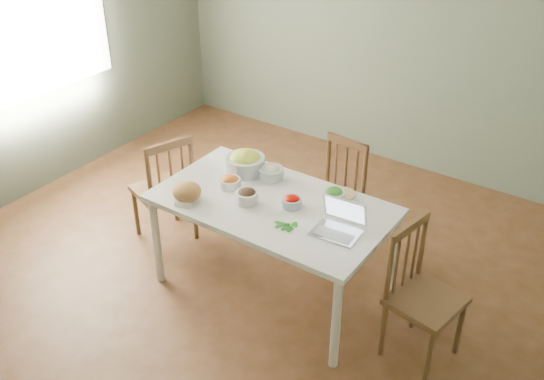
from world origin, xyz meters
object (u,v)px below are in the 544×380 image
Objects in this scene: dining_table at (272,247)px; bowl_squash at (245,162)px; chair_left at (163,187)px; laptop at (337,221)px; bread_boule at (187,192)px; chair_right at (427,298)px; chair_far at (332,199)px.

bowl_squash is (-0.41, 0.24, 0.47)m from dining_table.
chair_left is 3.26× the size of laptop.
chair_left reaches higher than bowl_squash.
dining_table is 0.75m from bread_boule.
laptop reaches higher than chair_right.
bowl_squash is at bearing -130.23° from chair_far.
dining_table is 0.67m from bowl_squash.
dining_table is 1.71× the size of chair_right.
chair_left is (-1.21, -0.66, 0.02)m from chair_far.
bread_boule is at bearing -148.88° from dining_table.
chair_right is (1.18, 0.01, 0.10)m from dining_table.
chair_far is 0.79m from bowl_squash.
dining_table is at bearing 31.12° from bread_boule.
laptop reaches higher than bread_boule.
chair_left is at bearing 170.57° from laptop.
laptop is at bearing 12.03° from bread_boule.
dining_table is 5.52× the size of laptop.
chair_right reaches higher than dining_table.
chair_right reaches higher than bowl_squash.
chair_right reaches higher than bread_boule.
bowl_squash is (-1.59, 0.23, 0.38)m from chair_right.
chair_far is 1.24m from bread_boule.
dining_table is at bearing 166.86° from laptop.
bread_boule is 1.09m from laptop.
dining_table is 8.19× the size of bread_boule.
chair_far reaches higher than bread_boule.
chair_left is at bearing 177.32° from dining_table.
chair_right is 3.23× the size of laptop.
bowl_squash is (0.71, 0.19, 0.37)m from chair_left.
laptop is at bearing -18.44° from bowl_squash.
bowl_squash is 1.02m from laptop.
laptop is (1.06, 0.23, 0.04)m from bread_boule.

